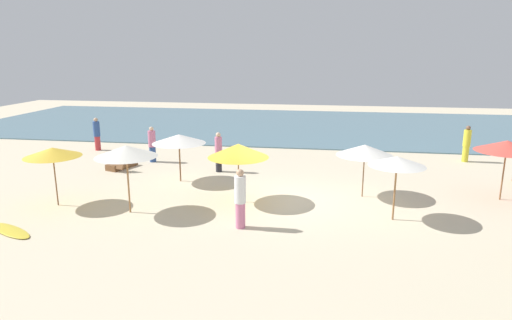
{
  "coord_description": "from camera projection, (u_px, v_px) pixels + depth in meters",
  "views": [
    {
      "loc": [
        1.76,
        -15.23,
        5.32
      ],
      "look_at": [
        -0.95,
        1.7,
        1.1
      ],
      "focal_mm": 31.16,
      "sensor_mm": 36.0,
      "label": 1
    }
  ],
  "objects": [
    {
      "name": "person_4",
      "position": [
        467.0,
        144.0,
        21.73
      ],
      "size": [
        0.47,
        0.47,
        1.8
      ],
      "color": "yellow",
      "rests_on": "ground_plane"
    },
    {
      "name": "umbrella_5",
      "position": [
        238.0,
        151.0,
        15.65
      ],
      "size": [
        2.18,
        2.18,
        2.15
      ],
      "color": "olive",
      "rests_on": "ground_plane"
    },
    {
      "name": "umbrella_1",
      "position": [
        507.0,
        146.0,
        15.87
      ],
      "size": [
        2.19,
        2.19,
        2.22
      ],
      "color": "brown",
      "rests_on": "ground_plane"
    },
    {
      "name": "person_2",
      "position": [
        219.0,
        152.0,
        19.92
      ],
      "size": [
        0.41,
        0.41,
        1.8
      ],
      "color": "#26262D",
      "rests_on": "ground_plane"
    },
    {
      "name": "umbrella_4",
      "position": [
        52.0,
        152.0,
        15.29
      ],
      "size": [
        1.93,
        1.93,
        2.09
      ],
      "color": "brown",
      "rests_on": "ground_plane"
    },
    {
      "name": "umbrella_3",
      "position": [
        365.0,
        150.0,
        16.27
      ],
      "size": [
        2.08,
        2.08,
        1.99
      ],
      "color": "brown",
      "rests_on": "ground_plane"
    },
    {
      "name": "umbrella_0",
      "position": [
        397.0,
        161.0,
        13.94
      ],
      "size": [
        1.79,
        1.79,
        2.11
      ],
      "color": "olive",
      "rests_on": "ground_plane"
    },
    {
      "name": "person_1",
      "position": [
        97.0,
        134.0,
        24.27
      ],
      "size": [
        0.38,
        0.38,
        1.8
      ],
      "color": "#BF3338",
      "rests_on": "ground_plane"
    },
    {
      "name": "ocean_water",
      "position": [
        302.0,
        125.0,
        32.44
      ],
      "size": [
        48.0,
        16.0,
        0.06
      ],
      "primitive_type": "cube",
      "color": "slate",
      "rests_on": "ground_plane"
    },
    {
      "name": "person_0",
      "position": [
        240.0,
        198.0,
        13.53
      ],
      "size": [
        0.36,
        0.36,
        1.88
      ],
      "color": "#D17299",
      "rests_on": "ground_plane"
    },
    {
      "name": "person_5",
      "position": [
        152.0,
        144.0,
        21.71
      ],
      "size": [
        0.51,
        0.51,
        1.75
      ],
      "color": "#2D4C8C",
      "rests_on": "ground_plane"
    },
    {
      "name": "umbrella_2",
      "position": [
        126.0,
        151.0,
        14.56
      ],
      "size": [
        2.05,
        2.05,
        2.32
      ],
      "color": "olive",
      "rests_on": "ground_plane"
    },
    {
      "name": "umbrella_6",
      "position": [
        179.0,
        139.0,
        18.25
      ],
      "size": [
        2.21,
        2.21,
        1.99
      ],
      "color": "brown",
      "rests_on": "ground_plane"
    },
    {
      "name": "surfboard",
      "position": [
        10.0,
        231.0,
        13.43
      ],
      "size": [
        2.02,
        1.37,
        0.07
      ],
      "color": "gold",
      "rests_on": "ground_plane"
    },
    {
      "name": "lounger_2",
      "position": [
        122.0,
        165.0,
        20.66
      ],
      "size": [
        1.08,
        1.73,
        0.75
      ],
      "color": "brown",
      "rests_on": "ground_plane"
    },
    {
      "name": "ground_plane",
      "position": [
        274.0,
        201.0,
        16.15
      ],
      "size": [
        60.0,
        60.0,
        0.0
      ],
      "primitive_type": "plane",
      "color": "beige"
    }
  ]
}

